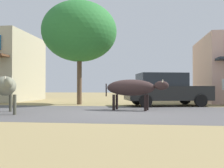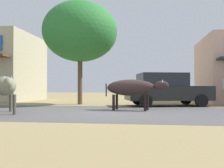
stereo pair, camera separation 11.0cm
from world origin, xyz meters
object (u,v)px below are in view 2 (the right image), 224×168
at_px(roadside_tree, 80,32).
at_px(cow_near_brown, 5,86).
at_px(parked_hatchback_car, 166,89).
at_px(cow_far_dark, 132,88).

height_order(roadside_tree, cow_near_brown, roadside_tree).
xyz_separation_m(parked_hatchback_car, cow_near_brown, (-5.96, -4.51, 0.12)).
bearing_deg(parked_hatchback_car, cow_near_brown, -142.88).
bearing_deg(parked_hatchback_car, cow_far_dark, -120.38).
height_order(cow_near_brown, cow_far_dark, cow_near_brown).
bearing_deg(parked_hatchback_car, roadside_tree, 172.68).
height_order(roadside_tree, parked_hatchback_car, roadside_tree).
relative_size(parked_hatchback_car, cow_far_dark, 1.72).
xyz_separation_m(roadside_tree, cow_far_dark, (3.05, -3.24, -3.11)).
distance_m(roadside_tree, cow_near_brown, 6.10).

